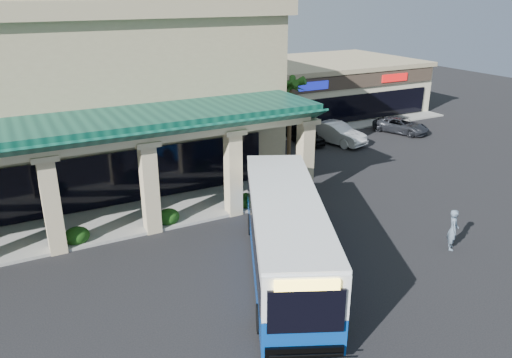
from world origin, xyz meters
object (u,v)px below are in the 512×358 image
transit_bus (285,236)px  car_gray (401,125)px  car_silver (305,134)px  car_white (336,133)px

transit_bus → car_gray: 24.96m
car_gray → transit_bus: bearing=-166.2°
car_silver → car_gray: car_silver is taller
car_gray → car_silver: bearing=150.0°
car_gray → car_white: bearing=157.2°
transit_bus → car_silver: size_ratio=2.95×
car_white → car_gray: (6.74, -0.09, -0.18)m
car_white → car_gray: bearing=-17.3°
car_white → transit_bus: bearing=-149.1°
transit_bus → car_gray: transit_bus is taller
car_silver → transit_bus: bearing=-123.6°
car_silver → car_gray: size_ratio=0.90×
transit_bus → car_white: 19.95m
car_white → car_gray: 6.74m
transit_bus → car_silver: (11.31, 15.84, -1.00)m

